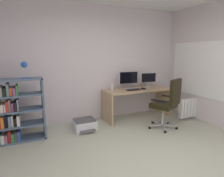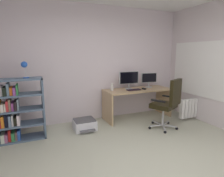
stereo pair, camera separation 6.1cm
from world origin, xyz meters
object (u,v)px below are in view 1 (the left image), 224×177
at_px(bookshelf, 15,111).
at_px(computer_mouse, 144,89).
at_px(monitor_secondary, 148,79).
at_px(desktop_speaker, 112,87).
at_px(keyboard, 134,90).
at_px(monitor_main, 128,78).
at_px(desk, 137,96).
at_px(printer, 85,125).
at_px(office_chair, 168,101).
at_px(desk_lamp, 24,66).
at_px(radiator, 192,107).

bearing_deg(bookshelf, computer_mouse, 1.98).
relative_size(monitor_secondary, desktop_speaker, 2.53).
relative_size(desktop_speaker, bookshelf, 0.15).
bearing_deg(keyboard, monitor_main, 95.90).
xyz_separation_m(desk, printer, (-1.44, -0.22, -0.44)).
distance_m(desk, monitor_secondary, 0.59).
bearing_deg(desktop_speaker, printer, -159.12).
distance_m(office_chair, desk_lamp, 2.91).
xyz_separation_m(office_chair, radiator, (1.00, 0.26, -0.32)).
bearing_deg(desk_lamp, computer_mouse, 2.14).
bearing_deg(monitor_main, printer, -164.69).
bearing_deg(keyboard, desktop_speaker, 161.13).
distance_m(monitor_main, desk_lamp, 2.38).
bearing_deg(computer_mouse, bookshelf, 166.13).
relative_size(desk_lamp, printer, 0.64).
relative_size(office_chair, printer, 2.32).
xyz_separation_m(bookshelf, printer, (1.29, -0.03, -0.46)).
height_order(computer_mouse, bookshelf, bookshelf).
height_order(bookshelf, radiator, bookshelf).
height_order(desk, desktop_speaker, desktop_speaker).
xyz_separation_m(desktop_speaker, printer, (-0.77, -0.29, -0.71)).
relative_size(bookshelf, radiator, 1.50).
bearing_deg(desk, radiator, -28.46).
bearing_deg(monitor_secondary, computer_mouse, -142.55).
height_order(bookshelf, desk_lamp, desk_lamp).
relative_size(monitor_main, printer, 1.11).
bearing_deg(bookshelf, radiator, -6.56).
bearing_deg(desktop_speaker, radiator, -21.12).
bearing_deg(radiator, desk_lamp, 173.08).
relative_size(desktop_speaker, office_chair, 0.15).
bearing_deg(printer, radiator, -9.19).
bearing_deg(desktop_speaker, monitor_main, 5.69).
bearing_deg(desk, office_chair, -77.86).
distance_m(monitor_secondary, printer, 2.06).
distance_m(bookshelf, desk_lamp, 0.84).
height_order(desk, keyboard, keyboard).
relative_size(desk, printer, 3.53).
relative_size(monitor_secondary, bookshelf, 0.37).
relative_size(monitor_main, keyboard, 1.55).
distance_m(desk_lamp, printer, 1.67).
bearing_deg(monitor_main, keyboard, -82.95).
xyz_separation_m(monitor_main, bookshelf, (-2.54, -0.32, -0.43)).
distance_m(office_chair, radiator, 1.09).
xyz_separation_m(computer_mouse, radiator, (1.08, -0.55, -0.47)).
height_order(monitor_secondary, printer, monitor_secondary).
xyz_separation_m(desk, desk_lamp, (-2.51, -0.20, 0.83)).
relative_size(monitor_main, bookshelf, 0.45).
xyz_separation_m(desk, keyboard, (-0.16, -0.09, 0.19)).
bearing_deg(desk_lamp, radiator, -6.92).
relative_size(desk, monitor_main, 3.17).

